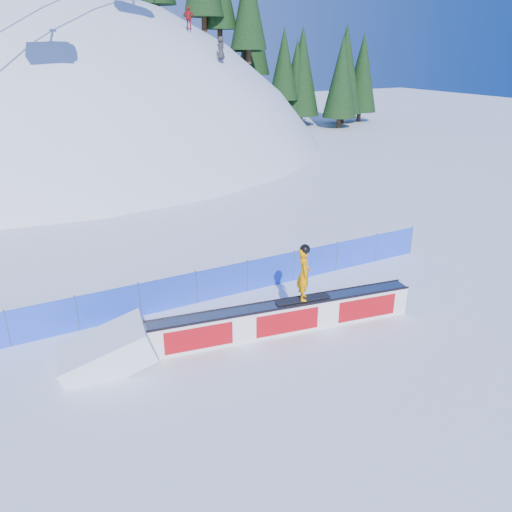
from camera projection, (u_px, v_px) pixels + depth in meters
ground at (223, 380)px, 13.54m from camera, size 160.00×160.00×0.00m
snow_hill at (71, 307)px, 54.81m from camera, size 64.00×64.00×64.00m
treeline at (267, 35)px, 53.57m from camera, size 25.34×12.55×20.67m
safety_fence at (169, 294)px, 16.98m from camera, size 22.05×0.05×1.30m
rail_box at (284, 317)px, 15.67m from camera, size 8.63×1.88×1.04m
snow_ramp at (109, 364)px, 14.24m from camera, size 2.89×2.05×1.66m
snowboarder at (304, 273)px, 15.30m from camera, size 1.81×0.75×1.86m
distant_skiers at (75, 10)px, 34.20m from camera, size 19.68×8.05×6.68m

